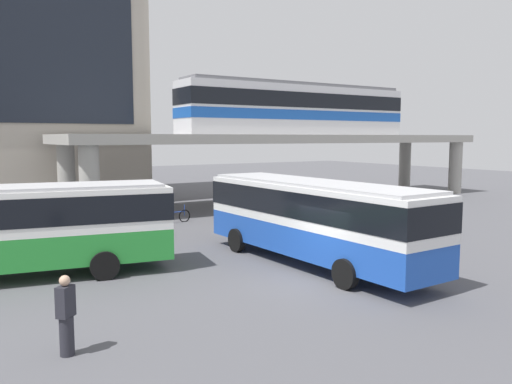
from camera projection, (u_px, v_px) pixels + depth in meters
The scene contains 10 objects.
ground_plane at pixel (188, 235), 25.71m from camera, with size 120.00×120.00×0.00m, color #515156.
elevated_platform at pixel (291, 143), 38.78m from camera, with size 33.81×7.29×5.06m.
train at pixel (298, 109), 38.84m from camera, with size 19.03×2.96×3.84m.
bus_main at pixel (313, 213), 19.64m from camera, with size 3.02×11.11×3.22m.
bus_secondary at pixel (6, 223), 17.49m from camera, with size 11.32×4.46×3.22m.
bicycle_silver at pixel (243, 214), 30.30m from camera, with size 1.76×0.42×1.04m.
bicycle_orange at pixel (379, 202), 36.33m from camera, with size 1.79×0.24×1.04m.
bicycle_blue at pixel (177, 216), 29.51m from camera, with size 1.79×0.24×1.04m.
bicycle_black at pixel (246, 218), 28.98m from camera, with size 1.73×0.56×1.04m.
pedestrian_at_kerb at pixel (66, 318), 11.48m from camera, with size 0.47×0.46×1.84m.
Camera 1 is at (-10.63, -13.25, 4.87)m, focal length 36.16 mm.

